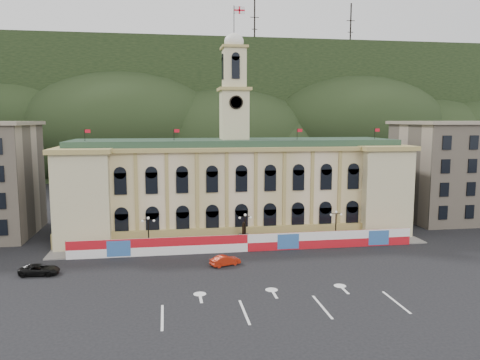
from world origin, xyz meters
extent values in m
plane|color=black|center=(0.00, 0.00, 0.00)|extent=(260.00, 260.00, 0.00)
cube|color=black|center=(0.00, 130.00, 22.00)|extent=(230.00, 70.00, 44.00)
cube|color=#595651|center=(35.00, 110.00, 30.00)|extent=(22.00, 8.00, 14.00)
cube|color=#595651|center=(-48.00, 108.00, 26.00)|extent=(16.00, 7.00, 10.00)
cylinder|color=black|center=(20.00, 115.00, 50.00)|extent=(0.50, 0.50, 20.00)
cylinder|color=black|center=(55.00, 115.00, 50.00)|extent=(0.50, 0.50, 20.00)
cube|color=beige|center=(0.00, 28.00, 7.00)|extent=(55.00, 15.00, 14.00)
cube|color=tan|center=(0.00, 20.20, 1.20)|extent=(56.00, 0.80, 2.40)
cube|color=tan|center=(0.00, 28.00, 14.30)|extent=(56.20, 16.20, 0.60)
cube|color=#2A4733|center=(0.00, 28.00, 15.00)|extent=(53.00, 13.00, 1.20)
cube|color=beige|center=(-23.50, 27.00, 7.00)|extent=(8.00, 17.00, 14.00)
cube|color=beige|center=(23.50, 27.00, 7.00)|extent=(8.00, 17.00, 14.00)
cube|color=beige|center=(0.00, 28.00, 19.60)|extent=(4.40, 4.40, 8.00)
cube|color=tan|center=(0.00, 28.00, 23.80)|extent=(5.20, 5.20, 0.50)
cube|color=beige|center=(0.00, 28.00, 27.10)|extent=(3.60, 3.60, 6.50)
cube|color=tan|center=(0.00, 28.00, 30.50)|extent=(4.20, 4.20, 0.40)
cylinder|color=black|center=(0.00, 25.70, 21.60)|extent=(2.20, 0.20, 2.20)
ellipsoid|color=silver|center=(0.00, 28.00, 31.40)|extent=(3.20, 3.20, 2.72)
cylinder|color=black|center=(0.00, 28.00, 34.60)|extent=(0.12, 0.12, 5.00)
cube|color=white|center=(0.90, 28.00, 36.40)|extent=(1.80, 0.04, 1.20)
cube|color=red|center=(0.90, 27.97, 36.40)|extent=(1.80, 0.02, 0.22)
cube|color=red|center=(0.90, 27.97, 36.40)|extent=(0.22, 0.02, 1.20)
cube|color=tan|center=(43.00, 31.00, 9.00)|extent=(20.00, 16.00, 18.00)
cube|color=gray|center=(43.00, 31.00, 18.30)|extent=(21.00, 17.00, 0.60)
cube|color=red|center=(0.00, 15.00, 1.25)|extent=(50.00, 0.25, 2.50)
cube|color=#3263A9|center=(-18.00, 14.86, 1.25)|extent=(3.20, 0.05, 2.20)
cube|color=#3263A9|center=(6.00, 14.86, 1.25)|extent=(3.20, 0.05, 2.20)
cube|color=#3263A9|center=(20.00, 14.86, 1.25)|extent=(3.20, 0.05, 2.20)
cube|color=slate|center=(0.00, 17.75, 0.08)|extent=(56.00, 5.50, 0.16)
cube|color=#595651|center=(0.00, 18.00, 0.90)|extent=(1.40, 1.40, 1.80)
cylinder|color=black|center=(0.00, 18.00, 2.60)|extent=(0.60, 0.60, 1.60)
sphere|color=black|center=(0.00, 18.00, 3.50)|extent=(0.44, 0.44, 0.44)
cylinder|color=black|center=(-14.00, 17.00, 0.15)|extent=(0.44, 0.44, 0.30)
cylinder|color=black|center=(-14.00, 17.00, 2.40)|extent=(0.18, 0.18, 4.80)
cube|color=black|center=(-14.00, 17.00, 4.70)|extent=(1.60, 0.08, 0.08)
sphere|color=silver|center=(-14.80, 17.00, 4.55)|extent=(0.36, 0.36, 0.36)
sphere|color=silver|center=(-13.20, 17.00, 4.55)|extent=(0.36, 0.36, 0.36)
sphere|color=silver|center=(-14.00, 17.00, 4.95)|extent=(0.40, 0.40, 0.40)
cylinder|color=black|center=(0.00, 17.00, 0.15)|extent=(0.44, 0.44, 0.30)
cylinder|color=black|center=(0.00, 17.00, 2.40)|extent=(0.18, 0.18, 4.80)
cube|color=black|center=(0.00, 17.00, 4.70)|extent=(1.60, 0.08, 0.08)
sphere|color=silver|center=(-0.80, 17.00, 4.55)|extent=(0.36, 0.36, 0.36)
sphere|color=silver|center=(0.80, 17.00, 4.55)|extent=(0.36, 0.36, 0.36)
sphere|color=silver|center=(0.00, 17.00, 4.95)|extent=(0.40, 0.40, 0.40)
cylinder|color=black|center=(14.00, 17.00, 0.15)|extent=(0.44, 0.44, 0.30)
cylinder|color=black|center=(14.00, 17.00, 2.40)|extent=(0.18, 0.18, 4.80)
cube|color=black|center=(14.00, 17.00, 4.70)|extent=(1.60, 0.08, 0.08)
sphere|color=silver|center=(13.20, 17.00, 4.55)|extent=(0.36, 0.36, 0.36)
sphere|color=silver|center=(14.80, 17.00, 4.55)|extent=(0.36, 0.36, 0.36)
sphere|color=silver|center=(14.00, 17.00, 4.95)|extent=(0.40, 0.40, 0.40)
imported|color=#A51E0B|center=(-3.99, 9.05, 0.66)|extent=(4.07, 4.93, 1.32)
imported|color=black|center=(-26.86, 8.92, 0.66)|extent=(2.91, 5.05, 1.31)
camera|label=1|loc=(-11.37, -49.40, 18.80)|focal=35.00mm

